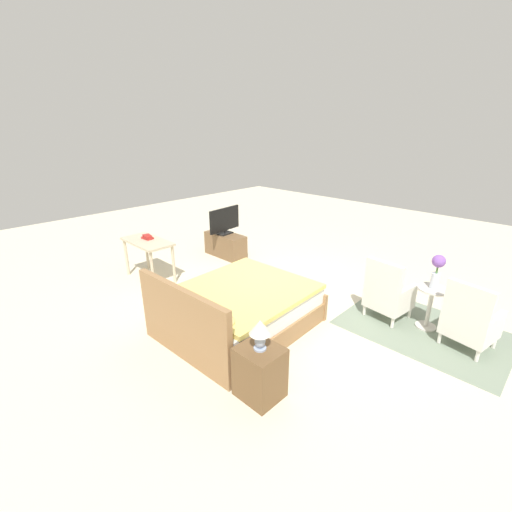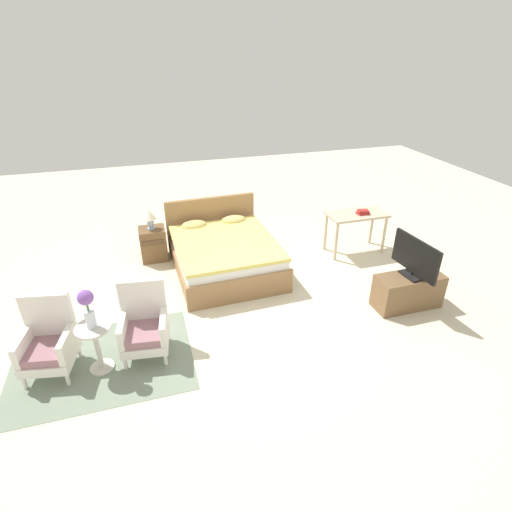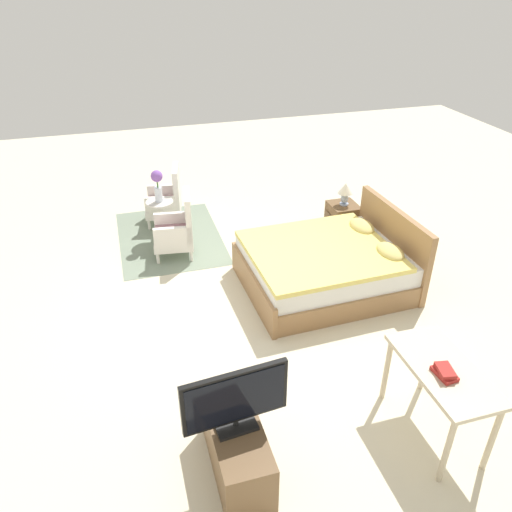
{
  "view_description": "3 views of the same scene",
  "coord_description": "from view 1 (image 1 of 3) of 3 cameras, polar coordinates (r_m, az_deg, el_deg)",
  "views": [
    {
      "loc": [
        -3.26,
        3.81,
        2.66
      ],
      "look_at": [
        0.4,
        0.04,
        0.66
      ],
      "focal_mm": 24.0,
      "sensor_mm": 36.0,
      "label": 1
    },
    {
      "loc": [
        -1.34,
        -4.73,
        3.4
      ],
      "look_at": [
        0.02,
        -0.12,
        0.8
      ],
      "focal_mm": 28.0,
      "sensor_mm": 36.0,
      "label": 2
    },
    {
      "loc": [
        4.71,
        -1.36,
        3.64
      ],
      "look_at": [
        0.07,
        -0.01,
        0.77
      ],
      "focal_mm": 35.0,
      "sensor_mm": 36.0,
      "label": 3
    }
  ],
  "objects": [
    {
      "name": "ground_plane",
      "position": [
        5.68,
        3.18,
        -7.15
      ],
      "size": [
        16.0,
        16.0,
        0.0
      ],
      "primitive_type": "plane",
      "color": "beige"
    },
    {
      "name": "floor_rug",
      "position": [
        5.41,
        26.04,
        -10.96
      ],
      "size": [
        2.1,
        1.5,
        0.01
      ],
      "color": "gray",
      "rests_on": "ground_plane"
    },
    {
      "name": "bed",
      "position": [
        4.77,
        -3.12,
        -8.89
      ],
      "size": [
        1.68,
        2.03,
        0.96
      ],
      "color": "#997047",
      "rests_on": "ground_plane"
    },
    {
      "name": "armchair_by_window_left",
      "position": [
        5.09,
        32.03,
        -9.24
      ],
      "size": [
        0.63,
        0.63,
        0.92
      ],
      "color": "white",
      "rests_on": "floor_rug"
    },
    {
      "name": "armchair_by_window_right",
      "position": [
        5.33,
        21.05,
        -5.99
      ],
      "size": [
        0.61,
        0.61,
        0.92
      ],
      "color": "white",
      "rests_on": "floor_rug"
    },
    {
      "name": "side_table",
      "position": [
        5.32,
        27.05,
        -7.0
      ],
      "size": [
        0.4,
        0.4,
        0.61
      ],
      "color": "beige",
      "rests_on": "ground_plane"
    },
    {
      "name": "flower_vase",
      "position": [
        5.12,
        27.99,
        -1.8
      ],
      "size": [
        0.17,
        0.17,
        0.48
      ],
      "color": "silver",
      "rests_on": "side_table"
    },
    {
      "name": "nightstand",
      "position": [
        3.72,
        0.65,
        -18.81
      ],
      "size": [
        0.44,
        0.41,
        0.58
      ],
      "color": "brown",
      "rests_on": "ground_plane"
    },
    {
      "name": "table_lamp",
      "position": [
        3.42,
        0.68,
        -12.31
      ],
      "size": [
        0.22,
        0.22,
        0.33
      ],
      "color": "#9EADC6",
      "rests_on": "nightstand"
    },
    {
      "name": "tv_stand",
      "position": [
        7.45,
        -5.11,
        1.85
      ],
      "size": [
        0.96,
        0.4,
        0.5
      ],
      "color": "brown",
      "rests_on": "ground_plane"
    },
    {
      "name": "tv_flatscreen",
      "position": [
        7.29,
        -5.26,
        5.9
      ],
      "size": [
        0.23,
        0.84,
        0.57
      ],
      "color": "black",
      "rests_on": "tv_stand"
    },
    {
      "name": "vanity_desk",
      "position": [
        6.47,
        -17.6,
        1.55
      ],
      "size": [
        1.04,
        0.52,
        0.74
      ],
      "color": "beige",
      "rests_on": "ground_plane"
    },
    {
      "name": "book_stack",
      "position": [
        6.51,
        -17.66,
        3.02
      ],
      "size": [
        0.22,
        0.15,
        0.07
      ],
      "color": "#AD2823",
      "rests_on": "vanity_desk"
    }
  ]
}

